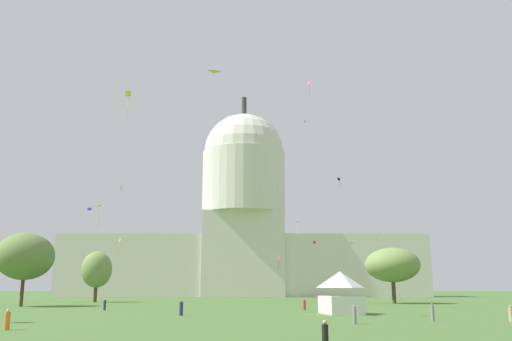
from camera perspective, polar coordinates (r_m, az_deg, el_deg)
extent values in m
cube|color=beige|center=(192.68, -10.72, -9.80)|extent=(61.98, 19.00, 20.60)
cube|color=beige|center=(192.06, 8.09, -9.88)|extent=(61.98, 19.00, 20.60)
cube|color=beige|center=(190.04, -1.33, -8.79)|extent=(27.42, 20.90, 28.47)
cylinder|color=beige|center=(193.11, -1.29, -1.34)|extent=(29.25, 29.25, 21.71)
sphere|color=beige|center=(195.42, -1.28, 1.79)|extent=(28.58, 28.58, 28.58)
cylinder|color=#2D3833|center=(200.41, -1.25, 6.72)|extent=(1.80, 1.80, 6.86)
cube|color=white|center=(71.10, 8.89, -13.75)|extent=(5.02, 7.10, 2.20)
pyramid|color=white|center=(71.07, 8.80, -11.23)|extent=(5.27, 7.46, 2.03)
cylinder|color=#4C3823|center=(104.73, -23.29, -11.28)|extent=(0.60, 0.60, 6.11)
ellipsoid|color=olive|center=(104.86, -23.04, -8.27)|extent=(12.84, 12.97, 8.26)
cylinder|color=#4C3823|center=(117.06, 14.23, -11.98)|extent=(0.79, 0.79, 5.64)
ellipsoid|color=olive|center=(117.14, 14.10, -9.57)|extent=(13.74, 13.37, 7.02)
cylinder|color=#4C3823|center=(127.88, -16.48, -12.04)|extent=(0.78, 0.78, 4.72)
ellipsoid|color=olive|center=(127.93, -16.35, -9.92)|extent=(7.00, 6.56, 7.94)
cylinder|color=red|center=(83.50, 5.08, -13.86)|extent=(0.60, 0.60, 1.36)
sphere|color=#A37556|center=(83.48, 5.07, -13.32)|extent=(0.30, 0.30, 0.23)
cylinder|color=gray|center=(58.68, 18.02, -14.05)|extent=(0.47, 0.47, 1.50)
sphere|color=#A37556|center=(58.65, 17.96, -13.21)|extent=(0.31, 0.31, 0.22)
cylinder|color=black|center=(31.01, 7.27, -16.95)|extent=(0.37, 0.37, 1.34)
sphere|color=tan|center=(30.95, 7.23, -15.49)|extent=(0.26, 0.26, 0.25)
cylinder|color=tan|center=(59.86, 25.16, -13.52)|extent=(0.62, 0.62, 1.38)
sphere|color=tan|center=(59.83, 25.09, -12.76)|extent=(0.31, 0.31, 0.22)
cylinder|color=gray|center=(52.25, 10.29, -14.73)|extent=(0.45, 0.45, 1.52)
sphere|color=tan|center=(52.21, 10.26, -13.79)|extent=(0.28, 0.28, 0.21)
cylinder|color=navy|center=(66.72, -7.85, -14.18)|extent=(0.54, 0.54, 1.56)
sphere|color=#A37556|center=(66.69, -7.82, -13.41)|extent=(0.30, 0.30, 0.24)
cylinder|color=navy|center=(84.40, -15.57, -13.44)|extent=(0.43, 0.43, 1.42)
sphere|color=beige|center=(84.38, -15.54, -12.89)|extent=(0.25, 0.25, 0.21)
cylinder|color=orange|center=(48.70, -24.62, -14.14)|extent=(0.61, 0.61, 1.40)
sphere|color=beige|center=(48.66, -24.54, -13.18)|extent=(0.34, 0.34, 0.25)
pyramid|color=gold|center=(67.22, -4.52, 9.84)|extent=(1.46, 1.10, 0.19)
cube|color=white|center=(127.81, -13.97, -1.75)|extent=(0.70, 0.49, 1.46)
cube|color=blue|center=(148.67, -17.05, -3.89)|extent=(1.08, 0.60, 0.77)
cube|color=#D1339E|center=(142.96, 5.59, 9.12)|extent=(0.69, 0.89, 1.18)
cylinder|color=#D1339E|center=(142.34, 5.62, 8.46)|extent=(0.09, 0.16, 2.43)
pyramid|color=teal|center=(153.49, 9.84, -7.68)|extent=(1.71, 1.58, 0.25)
cylinder|color=white|center=(153.11, 9.94, -8.53)|extent=(0.41, 0.29, 3.06)
cube|color=#8CD133|center=(142.99, -14.09, -7.11)|extent=(0.69, 0.69, 0.81)
cylinder|color=gold|center=(142.84, -14.12, -7.90)|extent=(0.53, 0.13, 3.13)
cube|color=orange|center=(166.93, 12.52, -7.06)|extent=(0.39, 0.69, 1.34)
cube|color=black|center=(159.21, 8.67, -0.90)|extent=(0.97, 0.61, 0.87)
cylinder|color=purple|center=(158.93, 8.75, -1.48)|extent=(0.24, 0.07, 2.53)
cube|color=#33BCDB|center=(132.36, 5.15, 5.16)|extent=(0.50, 0.80, 0.86)
cube|color=yellow|center=(76.47, -13.26, 7.77)|extent=(0.72, 0.67, 0.44)
cube|color=yellow|center=(76.59, -13.25, 8.01)|extent=(0.72, 0.67, 0.44)
cylinder|color=yellow|center=(75.88, -13.27, 6.52)|extent=(0.34, 0.33, 3.22)
cube|color=pink|center=(145.39, 2.39, -9.09)|extent=(0.91, 0.19, 1.57)
cylinder|color=black|center=(145.30, 2.35, -9.86)|extent=(0.34, 0.18, 2.44)
cube|color=red|center=(163.63, 6.13, -7.48)|extent=(0.91, 0.72, 0.84)
pyramid|color=gold|center=(96.98, -16.08, -3.84)|extent=(1.86, 1.32, 0.19)
cylinder|color=gold|center=(96.38, -16.20, -5.10)|extent=(0.10, 0.19, 2.78)
pyramid|color=white|center=(151.34, 4.31, -5.41)|extent=(1.60, 0.97, 0.21)
cylinder|color=white|center=(151.33, 4.31, -6.26)|extent=(0.39, 0.45, 2.85)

